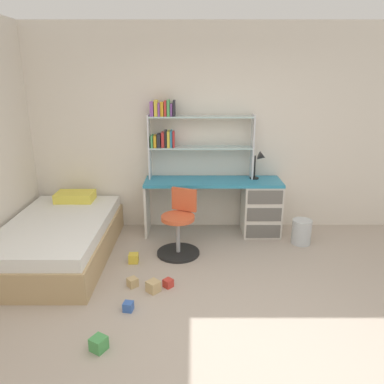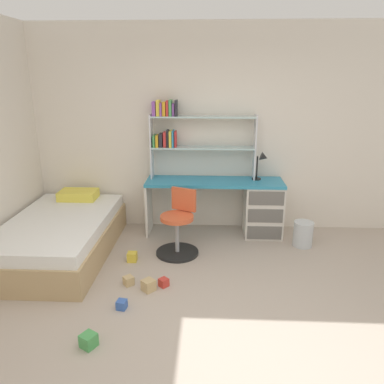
% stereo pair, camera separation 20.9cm
% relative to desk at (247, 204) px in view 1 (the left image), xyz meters
% --- Properties ---
extents(ground_plane, '(5.90, 6.00, 0.02)m').
position_rel_desk_xyz_m(ground_plane, '(-0.50, -2.23, -0.43)').
color(ground_plane, '#B2A393').
extents(room_shell, '(5.90, 6.00, 2.76)m').
position_rel_desk_xyz_m(room_shell, '(-1.75, -0.97, 0.96)').
color(room_shell, silver).
rests_on(room_shell, ground_plane).
extents(desk, '(1.82, 0.50, 0.75)m').
position_rel_desk_xyz_m(desk, '(0.00, 0.00, 0.00)').
color(desk, teal).
rests_on(desk, ground_plane).
extents(bookshelf_hutch, '(1.40, 0.22, 1.04)m').
position_rel_desk_xyz_m(bookshelf_hutch, '(-0.87, 0.14, 0.96)').
color(bookshelf_hutch, silver).
rests_on(bookshelf_hutch, desk).
extents(desk_lamp, '(0.20, 0.17, 0.38)m').
position_rel_desk_xyz_m(desk_lamp, '(0.14, 0.05, 0.59)').
color(desk_lamp, black).
rests_on(desk_lamp, desk).
extents(swivel_chair, '(0.52, 0.52, 0.79)m').
position_rel_desk_xyz_m(swivel_chair, '(-0.92, -0.62, -0.11)').
color(swivel_chair, black).
rests_on(swivel_chair, ground_plane).
extents(bed_platform, '(1.17, 1.98, 0.59)m').
position_rel_desk_xyz_m(bed_platform, '(-2.35, -0.72, -0.19)').
color(bed_platform, tan).
rests_on(bed_platform, ground_plane).
extents(waste_bin, '(0.25, 0.25, 0.32)m').
position_rel_desk_xyz_m(waste_bin, '(0.65, -0.35, -0.26)').
color(waste_bin, silver).
rests_on(waste_bin, ground_plane).
extents(toy_block_green_0, '(0.16, 0.16, 0.11)m').
position_rel_desk_xyz_m(toy_block_green_0, '(-1.50, -2.32, -0.36)').
color(toy_block_green_0, '#479E51').
rests_on(toy_block_green_0, ground_plane).
extents(toy_block_red_1, '(0.12, 0.12, 0.09)m').
position_rel_desk_xyz_m(toy_block_red_1, '(-1.01, -1.40, -0.38)').
color(toy_block_red_1, red).
rests_on(toy_block_red_1, ground_plane).
extents(toy_block_yellow_2, '(0.11, 0.11, 0.11)m').
position_rel_desk_xyz_m(toy_block_yellow_2, '(-1.45, -0.87, -0.37)').
color(toy_block_yellow_2, gold).
rests_on(toy_block_yellow_2, ground_plane).
extents(toy_block_blue_3, '(0.10, 0.10, 0.09)m').
position_rel_desk_xyz_m(toy_block_blue_3, '(-1.35, -1.80, -0.38)').
color(toy_block_blue_3, '#3860B7').
rests_on(toy_block_blue_3, ground_plane).
extents(toy_block_natural_4, '(0.16, 0.16, 0.12)m').
position_rel_desk_xyz_m(toy_block_natural_4, '(-1.15, -1.48, -0.36)').
color(toy_block_natural_4, tan).
rests_on(toy_block_natural_4, ground_plane).
extents(toy_block_natural_5, '(0.13, 0.13, 0.09)m').
position_rel_desk_xyz_m(toy_block_natural_5, '(-1.38, -1.38, -0.37)').
color(toy_block_natural_5, tan).
rests_on(toy_block_natural_5, ground_plane).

